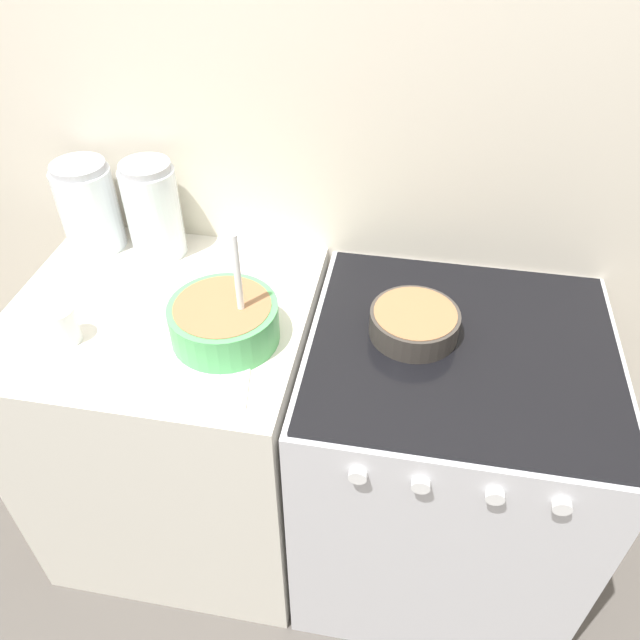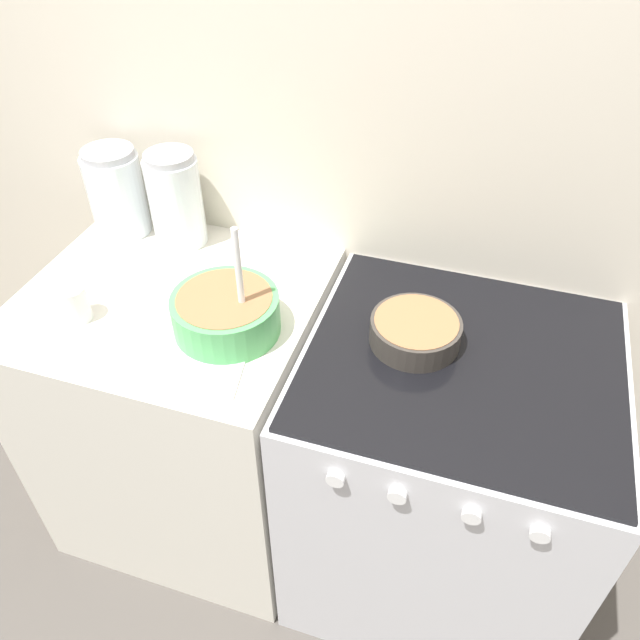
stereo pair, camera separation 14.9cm
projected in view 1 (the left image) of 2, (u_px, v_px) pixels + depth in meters
The scene contains 10 objects.
ground_plane at pixel (287, 628), 1.90m from camera, with size 12.00×12.00×0.00m, color #4C4742.
wall_back at pixel (330, 157), 1.65m from camera, with size 4.54×0.05×2.40m.
countertop_cabinet at pixel (183, 425), 1.90m from camera, with size 0.77×0.70×0.93m.
stove at pixel (440, 462), 1.80m from camera, with size 0.75×0.71×0.93m.
mixing_bowl at pixel (224, 320), 1.48m from camera, with size 0.26×0.26×0.30m.
baking_pan at pixel (414, 322), 1.51m from camera, with size 0.22×0.22×0.07m.
storage_jar_left at pixel (90, 212), 1.75m from camera, with size 0.16×0.16×0.26m.
storage_jar_middle at pixel (154, 216), 1.72m from camera, with size 0.15×0.15×0.27m.
tin_can at pixel (63, 325), 1.48m from camera, with size 0.07×0.07×0.09m.
recipe_page at pixel (205, 365), 1.44m from camera, with size 0.26×0.30×0.01m.
Camera 1 is at (0.24, -0.78, 1.95)m, focal length 35.00 mm.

